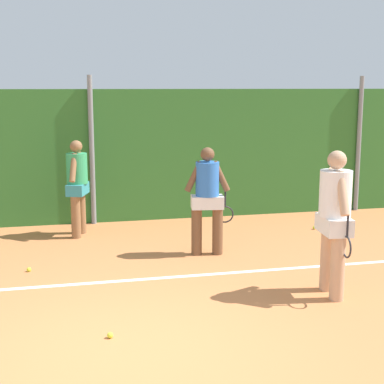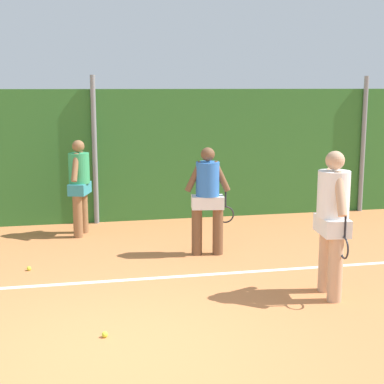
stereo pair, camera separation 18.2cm
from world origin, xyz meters
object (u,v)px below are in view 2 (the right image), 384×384
tennis_ball_7 (317,228)px  player_backcourt_far (79,182)px  player_midcourt (208,195)px  player_foreground_near (333,216)px  tennis_ball_11 (29,268)px  tennis_ball_9 (200,233)px  tennis_ball_4 (105,335)px

tennis_ball_7 → player_backcourt_far: bearing=173.1°
player_midcourt → player_backcourt_far: bearing=147.8°
player_backcourt_far → tennis_ball_7: (4.44, -0.54, -0.96)m
player_foreground_near → player_backcourt_far: player_foreground_near is taller
tennis_ball_11 → tennis_ball_9: bearing=27.8°
tennis_ball_4 → tennis_ball_9: bearing=64.4°
player_foreground_near → tennis_ball_11: size_ratio=29.04×
tennis_ball_11 → player_midcourt: bearing=5.9°
player_midcourt → tennis_ball_7: 2.86m
tennis_ball_4 → tennis_ball_9: same height
player_backcourt_far → tennis_ball_7: player_backcourt_far is taller
tennis_ball_11 → tennis_ball_7: bearing=15.5°
player_midcourt → tennis_ball_4: player_midcourt is taller
player_backcourt_far → tennis_ball_7: bearing=101.1°
player_foreground_near → player_midcourt: size_ratio=1.09×
tennis_ball_7 → tennis_ball_11: 5.44m
player_midcourt → tennis_ball_7: (2.43, 1.16, -0.95)m
player_foreground_near → tennis_ball_9: (-0.98, 3.45, -1.04)m
player_foreground_near → player_backcourt_far: (-3.15, 3.88, -0.08)m
player_midcourt → tennis_ball_11: size_ratio=26.70×
player_midcourt → tennis_ball_11: (-2.81, -0.29, -0.95)m
player_foreground_near → player_midcourt: (-1.14, 2.18, -0.09)m
player_foreground_near → tennis_ball_4: (-2.97, -0.69, -1.04)m
player_midcourt → player_foreground_near: bearing=-54.4°
player_foreground_near → tennis_ball_7: bearing=164.5°
player_midcourt → tennis_ball_9: bearing=91.3°
player_midcourt → tennis_ball_9: (0.15, 1.28, -0.95)m
tennis_ball_11 → player_foreground_near: bearing=-25.5°
player_foreground_near → tennis_ball_9: size_ratio=29.04×
tennis_ball_9 → tennis_ball_4: bearing=-115.6°
tennis_ball_11 → tennis_ball_4: bearing=-69.2°
player_foreground_near → tennis_ball_11: bearing=-109.8°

